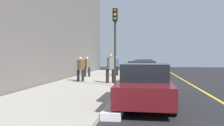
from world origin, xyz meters
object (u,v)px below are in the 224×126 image
(pedestrian_olive_coat, at_px, (87,66))
(parked_car_navy, at_px, (144,66))
(parked_car_red, at_px, (142,73))
(pedestrian_brown_coat, at_px, (81,68))
(pedestrian_blue_coat, at_px, (116,65))
(pedestrian_grey_coat, at_px, (110,67))
(parked_car_green, at_px, (144,69))
(rolling_suitcase, at_px, (113,72))
(parked_car_maroon, at_px, (145,84))
(traffic_light_pole, at_px, (115,34))

(pedestrian_olive_coat, bearing_deg, parked_car_navy, 148.39)
(parked_car_red, distance_m, pedestrian_brown_coat, 4.17)
(pedestrian_blue_coat, bearing_deg, pedestrian_brown_coat, -17.60)
(pedestrian_blue_coat, distance_m, pedestrian_grey_coat, 6.32)
(parked_car_green, bearing_deg, pedestrian_brown_coat, -36.83)
(parked_car_red, relative_size, rolling_suitcase, 5.42)
(parked_car_maroon, xyz_separation_m, rolling_suitcase, (-11.80, -2.71, -0.34))
(traffic_light_pole, bearing_deg, pedestrian_blue_coat, -173.49)
(pedestrian_brown_coat, distance_m, pedestrian_grey_coat, 2.31)
(pedestrian_olive_coat, xyz_separation_m, pedestrian_brown_coat, (3.74, 0.46, -0.00))
(parked_car_red, distance_m, pedestrian_grey_coat, 1.99)
(pedestrian_blue_coat, xyz_separation_m, pedestrian_olive_coat, (1.71, -2.19, -0.04))
(parked_car_maroon, distance_m, traffic_light_pole, 5.16)
(parked_car_green, relative_size, pedestrian_grey_coat, 2.45)
(parked_car_red, relative_size, pedestrian_olive_coat, 2.93)
(parked_car_maroon, height_order, pedestrian_blue_coat, pedestrian_blue_coat)
(traffic_light_pole, distance_m, rolling_suitcase, 7.99)
(rolling_suitcase, bearing_deg, pedestrian_blue_coat, 151.03)
(pedestrian_olive_coat, distance_m, pedestrian_grey_coat, 5.28)
(pedestrian_grey_coat, bearing_deg, pedestrian_blue_coat, -176.22)
(pedestrian_grey_coat, bearing_deg, parked_car_green, 162.41)
(pedestrian_blue_coat, height_order, rolling_suitcase, pedestrian_blue_coat)
(parked_car_red, bearing_deg, pedestrian_brown_coat, -99.85)
(parked_car_maroon, distance_m, pedestrian_grey_coat, 6.23)
(pedestrian_blue_coat, bearing_deg, parked_car_navy, 157.19)
(parked_car_navy, xyz_separation_m, pedestrian_grey_coat, (12.12, -2.03, 0.35))
(pedestrian_olive_coat, xyz_separation_m, rolling_suitcase, (-1.35, 1.99, -0.60))
(parked_car_red, height_order, pedestrian_brown_coat, pedestrian_brown_coat)
(parked_car_navy, distance_m, parked_car_red, 11.98)
(traffic_light_pole, relative_size, rolling_suitcase, 4.85)
(pedestrian_blue_coat, xyz_separation_m, pedestrian_brown_coat, (5.45, -1.73, -0.04))
(parked_car_green, height_order, traffic_light_pole, traffic_light_pole)
(parked_car_navy, relative_size, traffic_light_pole, 1.07)
(parked_car_red, xyz_separation_m, parked_car_maroon, (6.00, 0.14, -0.00))
(parked_car_navy, distance_m, pedestrian_blue_coat, 6.32)
(parked_car_green, relative_size, pedestrian_brown_coat, 2.72)
(traffic_light_pole, bearing_deg, pedestrian_olive_coat, -153.27)
(parked_car_navy, relative_size, pedestrian_olive_coat, 2.81)
(parked_car_green, height_order, rolling_suitcase, parked_car_green)
(parked_car_green, relative_size, parked_car_maroon, 0.99)
(traffic_light_pole, height_order, rolling_suitcase, traffic_light_pole)
(pedestrian_olive_coat, bearing_deg, rolling_suitcase, 124.24)
(pedestrian_blue_coat, distance_m, traffic_light_pole, 8.12)
(parked_car_maroon, relative_size, traffic_light_pole, 1.04)
(parked_car_red, relative_size, pedestrian_brown_coat, 2.95)
(parked_car_navy, xyz_separation_m, pedestrian_olive_coat, (7.53, -4.63, 0.26))
(parked_car_maroon, relative_size, rolling_suitcase, 5.05)
(pedestrian_blue_coat, bearing_deg, rolling_suitcase, -28.97)
(parked_car_maroon, relative_size, pedestrian_blue_coat, 2.62)
(pedestrian_brown_coat, height_order, pedestrian_grey_coat, pedestrian_grey_coat)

